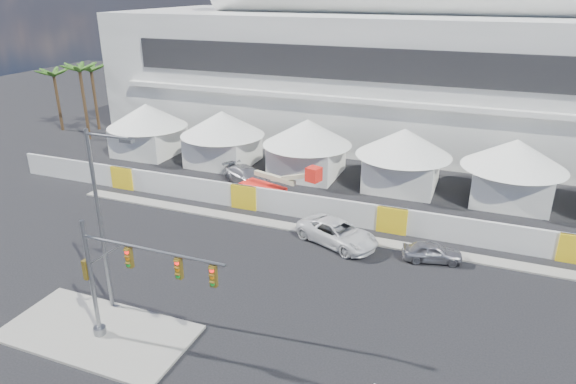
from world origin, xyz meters
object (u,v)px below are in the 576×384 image
at_px(lot_car_c, 247,176).
at_px(sedan_silver, 432,252).
at_px(pickup_curb, 337,233).
at_px(traffic_mast, 121,281).
at_px(streetlight_median, 102,211).
at_px(boom_lift, 271,188).

bearing_deg(lot_car_c, sedan_silver, -86.27).
height_order(pickup_curb, traffic_mast, traffic_mast).
bearing_deg(pickup_curb, streetlight_median, 165.39).
height_order(sedan_silver, boom_lift, boom_lift).
xyz_separation_m(traffic_mast, boom_lift, (-0.79, 20.00, -2.69)).
relative_size(sedan_silver, boom_lift, 0.48).
xyz_separation_m(sedan_silver, streetlight_median, (-15.84, -12.08, 5.38)).
relative_size(sedan_silver, lot_car_c, 0.71).
xyz_separation_m(streetlight_median, boom_lift, (1.86, 17.70, -4.97)).
bearing_deg(traffic_mast, sedan_silver, 47.45).
relative_size(pickup_curb, lot_car_c, 1.10).
distance_m(pickup_curb, lot_car_c, 13.64).
bearing_deg(streetlight_median, boom_lift, 84.01).
relative_size(traffic_mast, streetlight_median, 0.77).
height_order(sedan_silver, traffic_mast, traffic_mast).
bearing_deg(pickup_curb, traffic_mast, 178.12).
distance_m(streetlight_median, boom_lift, 18.48).
height_order(lot_car_c, boom_lift, boom_lift).
distance_m(sedan_silver, streetlight_median, 20.64).
distance_m(sedan_silver, pickup_curb, 6.50).
bearing_deg(boom_lift, lot_car_c, 160.67).
bearing_deg(traffic_mast, pickup_curb, 65.10).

